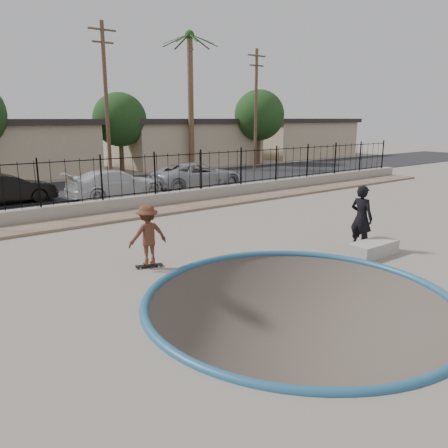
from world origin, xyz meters
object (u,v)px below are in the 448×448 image
at_px(videographer, 361,218).
at_px(car_c, 116,184).
at_px(skateboard, 149,265).
at_px(car_d, 198,175).
at_px(concrete_ledge, 373,248).
at_px(skater, 148,238).
at_px(car_b, 8,189).

distance_m(videographer, car_c, 13.03).
bearing_deg(skateboard, car_d, 67.63).
xyz_separation_m(concrete_ledge, car_c, (-2.28, 13.40, 0.55)).
bearing_deg(concrete_ledge, skateboard, 152.79).
height_order(concrete_ledge, car_d, car_d).
bearing_deg(skater, concrete_ledge, 158.35).
distance_m(concrete_ledge, car_c, 13.61).
bearing_deg(car_d, car_c, 93.00).
bearing_deg(car_b, skateboard, -176.33).
bearing_deg(skater, car_b, -79.21).
relative_size(skater, car_b, 0.39).
relative_size(concrete_ledge, car_c, 0.33).
distance_m(car_b, car_d, 9.74).
relative_size(videographer, car_b, 0.48).
height_order(skateboard, videographer, videographer).
xyz_separation_m(skater, concrete_ledge, (5.84, -3.00, -0.62)).
bearing_deg(videographer, car_d, -13.84).
xyz_separation_m(skater, skateboard, (-0.00, 0.00, -0.77)).
height_order(skater, videographer, videographer).
relative_size(skater, skateboard, 2.16).
bearing_deg(skateboard, car_b, 112.17).
relative_size(car_b, car_d, 0.77).
distance_m(videographer, car_d, 13.03).
bearing_deg(car_d, skateboard, 143.70).
distance_m(skater, videographer, 6.48).
xyz_separation_m(concrete_ledge, car_b, (-6.94, 15.00, 0.53)).
relative_size(skater, car_d, 0.30).
bearing_deg(car_b, concrete_ledge, -156.73).
bearing_deg(skateboard, concrete_ledge, -10.28).
bearing_deg(car_c, videographer, -171.92).
bearing_deg(car_d, skater, 143.70).
distance_m(videographer, car_b, 16.06).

